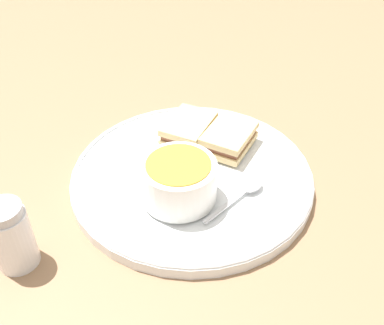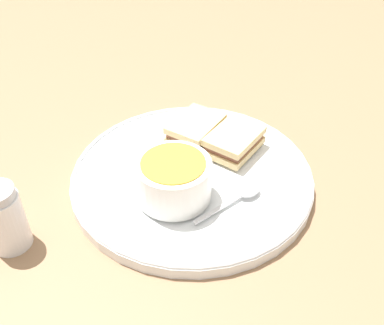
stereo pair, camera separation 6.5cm
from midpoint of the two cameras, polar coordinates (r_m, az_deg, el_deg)
ground_plane at (r=0.67m, az=2.76°, el=-2.52°), size 2.40×2.40×0.00m
plate at (r=0.66m, az=2.79°, el=-1.82°), size 0.35×0.35×0.02m
soup_bowl at (r=0.60m, az=0.74°, el=-2.25°), size 0.10×0.10×0.06m
spoon at (r=0.62m, az=9.76°, el=-3.80°), size 0.06×0.12×0.01m
sandwich_half_near at (r=0.69m, az=8.02°, el=2.61°), size 0.07×0.09×0.03m
sandwich_half_far at (r=0.71m, az=3.07°, el=4.20°), size 0.07×0.09×0.03m
salt_shaker at (r=0.59m, az=-19.87°, el=-6.85°), size 0.05×0.05×0.09m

